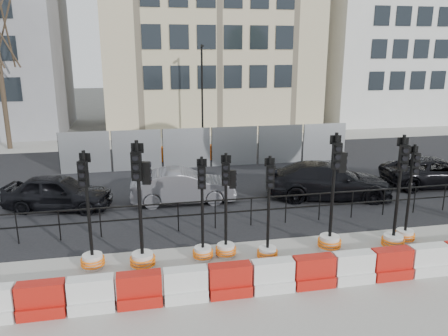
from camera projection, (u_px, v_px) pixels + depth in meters
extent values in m
plane|color=#51514C|center=(261.00, 241.00, 13.35)|extent=(120.00, 120.00, 0.00)
cube|color=gray|center=(295.00, 292.00, 10.50)|extent=(40.00, 6.00, 0.02)
cube|color=black|center=(218.00, 178.00, 19.97)|extent=(40.00, 14.00, 0.03)
cube|color=gray|center=(193.00, 140.00, 28.49)|extent=(40.00, 4.00, 0.02)
cube|color=#C1AE8D|center=(207.00, 4.00, 32.21)|extent=(15.00, 10.00, 18.00)
cube|color=silver|center=(390.00, 21.00, 35.34)|extent=(12.00, 9.00, 16.00)
cylinder|color=black|center=(17.00, 229.00, 12.98)|extent=(0.04, 0.04, 1.00)
cylinder|color=black|center=(59.00, 226.00, 13.21)|extent=(0.04, 0.04, 1.00)
cylinder|color=black|center=(100.00, 223.00, 13.44)|extent=(0.04, 0.04, 1.00)
cylinder|color=black|center=(140.00, 220.00, 13.67)|extent=(0.04, 0.04, 1.00)
cylinder|color=black|center=(178.00, 217.00, 13.89)|extent=(0.04, 0.04, 1.00)
cylinder|color=black|center=(215.00, 215.00, 14.12)|extent=(0.04, 0.04, 1.00)
cylinder|color=black|center=(251.00, 212.00, 14.35)|extent=(0.04, 0.04, 1.00)
cylinder|color=black|center=(286.00, 209.00, 14.58)|extent=(0.04, 0.04, 1.00)
cylinder|color=black|center=(319.00, 207.00, 14.81)|extent=(0.04, 0.04, 1.00)
cylinder|color=black|center=(352.00, 205.00, 15.04)|extent=(0.04, 0.04, 1.00)
cylinder|color=black|center=(384.00, 202.00, 15.27)|extent=(0.04, 0.04, 1.00)
cylinder|color=black|center=(414.00, 200.00, 15.50)|extent=(0.04, 0.04, 1.00)
cylinder|color=black|center=(444.00, 198.00, 15.73)|extent=(0.04, 0.04, 1.00)
cube|color=black|center=(251.00, 198.00, 14.23)|extent=(18.00, 0.04, 0.04)
cube|color=black|center=(251.00, 211.00, 14.34)|extent=(18.00, 0.04, 0.04)
cube|color=#989CA1|center=(85.00, 153.00, 20.46)|extent=(2.30, 0.05, 2.00)
cylinder|color=black|center=(59.00, 154.00, 20.24)|extent=(0.05, 0.05, 2.00)
cube|color=#989CA1|center=(137.00, 151.00, 20.92)|extent=(2.30, 0.05, 2.00)
cylinder|color=black|center=(112.00, 152.00, 20.70)|extent=(0.05, 0.05, 2.00)
cube|color=#989CA1|center=(187.00, 148.00, 21.38)|extent=(2.30, 0.05, 2.00)
cylinder|color=black|center=(163.00, 149.00, 21.16)|extent=(0.05, 0.05, 2.00)
cube|color=#989CA1|center=(235.00, 146.00, 21.84)|extent=(2.30, 0.05, 2.00)
cylinder|color=black|center=(212.00, 147.00, 21.62)|extent=(0.05, 0.05, 2.00)
cube|color=#989CA1|center=(280.00, 144.00, 22.29)|extent=(2.30, 0.05, 2.00)
cylinder|color=black|center=(259.00, 145.00, 22.07)|extent=(0.05, 0.05, 2.00)
cube|color=#989CA1|center=(324.00, 143.00, 22.75)|extent=(2.30, 0.05, 2.00)
cylinder|color=black|center=(303.00, 143.00, 22.53)|extent=(0.05, 0.05, 2.00)
cube|color=#E64C0F|center=(129.00, 156.00, 22.42)|extent=(1.00, 0.40, 0.80)
cube|color=#E64C0F|center=(168.00, 154.00, 22.80)|extent=(1.00, 0.40, 0.80)
cube|color=#E64C0F|center=(206.00, 153.00, 23.18)|extent=(1.00, 0.40, 0.80)
cube|color=#E64C0F|center=(243.00, 151.00, 23.56)|extent=(1.00, 0.40, 0.80)
cylinder|color=black|center=(202.00, 95.00, 26.86)|extent=(0.12, 0.12, 6.00)
cube|color=black|center=(202.00, 46.00, 25.87)|extent=(0.12, 0.50, 0.12)
cylinder|color=#473828|center=(3.00, 95.00, 25.10)|extent=(0.28, 0.28, 6.30)
cube|color=red|center=(43.00, 309.00, 9.56)|extent=(1.00, 0.50, 0.30)
cube|color=red|center=(41.00, 293.00, 9.45)|extent=(1.00, 0.35, 0.50)
cube|color=silver|center=(92.00, 304.00, 9.76)|extent=(1.00, 0.50, 0.30)
cube|color=silver|center=(91.00, 288.00, 9.65)|extent=(1.00, 0.35, 0.50)
cube|color=red|center=(140.00, 299.00, 9.96)|extent=(1.00, 0.50, 0.30)
cube|color=red|center=(139.00, 283.00, 9.85)|extent=(1.00, 0.35, 0.50)
cube|color=silver|center=(186.00, 294.00, 10.16)|extent=(1.00, 0.50, 0.30)
cube|color=silver|center=(185.00, 279.00, 10.05)|extent=(1.00, 0.35, 0.50)
cube|color=red|center=(230.00, 289.00, 10.36)|extent=(1.00, 0.50, 0.30)
cube|color=red|center=(230.00, 274.00, 10.25)|extent=(1.00, 0.35, 0.50)
cube|color=silver|center=(272.00, 285.00, 10.56)|extent=(1.00, 0.50, 0.30)
cube|color=silver|center=(273.00, 270.00, 10.45)|extent=(1.00, 0.35, 0.50)
cube|color=red|center=(313.00, 281.00, 10.76)|extent=(1.00, 0.50, 0.30)
cube|color=red|center=(314.00, 266.00, 10.65)|extent=(1.00, 0.35, 0.50)
cube|color=silver|center=(352.00, 276.00, 10.96)|extent=(1.00, 0.50, 0.30)
cube|color=silver|center=(354.00, 262.00, 10.85)|extent=(1.00, 0.35, 0.50)
cube|color=red|center=(390.00, 272.00, 11.16)|extent=(1.00, 0.50, 0.30)
cube|color=red|center=(392.00, 258.00, 11.05)|extent=(1.00, 0.35, 0.50)
cube|color=silver|center=(427.00, 268.00, 11.36)|extent=(1.00, 0.50, 0.30)
cube|color=silver|center=(429.00, 254.00, 11.26)|extent=(1.00, 0.35, 0.50)
cylinder|color=white|center=(93.00, 261.00, 11.65)|extent=(0.53, 0.53, 0.39)
torus|color=orange|center=(93.00, 264.00, 11.67)|extent=(0.64, 0.64, 0.05)
torus|color=orange|center=(93.00, 261.00, 11.65)|extent=(0.64, 0.64, 0.05)
torus|color=orange|center=(93.00, 259.00, 11.62)|extent=(0.64, 0.64, 0.05)
cylinder|color=black|center=(88.00, 206.00, 11.24)|extent=(0.09, 0.09, 2.94)
cube|color=black|center=(83.00, 174.00, 10.90)|extent=(0.27, 0.20, 0.69)
cylinder|color=black|center=(83.00, 184.00, 10.88)|extent=(0.15, 0.09, 0.15)
cylinder|color=black|center=(82.00, 175.00, 10.82)|extent=(0.15, 0.09, 0.15)
cylinder|color=black|center=(81.00, 167.00, 10.76)|extent=(0.15, 0.09, 0.15)
cube|color=black|center=(85.00, 158.00, 10.96)|extent=(0.29, 0.12, 0.24)
cylinder|color=white|center=(143.00, 260.00, 11.66)|extent=(0.57, 0.57, 0.42)
torus|color=orange|center=(143.00, 263.00, 11.68)|extent=(0.69, 0.69, 0.05)
torus|color=orange|center=(143.00, 260.00, 11.66)|extent=(0.69, 0.69, 0.05)
torus|color=orange|center=(143.00, 258.00, 11.64)|extent=(0.69, 0.69, 0.05)
cylinder|color=black|center=(140.00, 201.00, 11.22)|extent=(0.10, 0.10, 3.17)
cube|color=black|center=(137.00, 166.00, 10.85)|extent=(0.28, 0.20, 0.74)
cylinder|color=black|center=(136.00, 176.00, 10.83)|extent=(0.17, 0.09, 0.16)
cylinder|color=black|center=(136.00, 167.00, 10.77)|extent=(0.17, 0.09, 0.16)
cylinder|color=black|center=(135.00, 158.00, 10.71)|extent=(0.17, 0.09, 0.16)
cube|color=black|center=(137.00, 148.00, 10.92)|extent=(0.32, 0.10, 0.25)
cube|color=black|center=(146.00, 173.00, 11.02)|extent=(0.24, 0.18, 0.58)
cylinder|color=white|center=(203.00, 253.00, 12.16)|extent=(0.48, 0.48, 0.36)
torus|color=orange|center=(203.00, 255.00, 12.18)|extent=(0.58, 0.58, 0.04)
torus|color=orange|center=(203.00, 253.00, 12.16)|extent=(0.58, 0.58, 0.04)
torus|color=orange|center=(203.00, 251.00, 12.14)|extent=(0.58, 0.58, 0.04)
cylinder|color=black|center=(202.00, 205.00, 11.79)|extent=(0.08, 0.08, 2.68)
cube|color=black|center=(202.00, 177.00, 11.48)|extent=(0.23, 0.16, 0.62)
cylinder|color=black|center=(202.00, 185.00, 11.46)|extent=(0.14, 0.07, 0.13)
cylinder|color=black|center=(202.00, 178.00, 11.41)|extent=(0.14, 0.07, 0.13)
cylinder|color=black|center=(202.00, 171.00, 11.36)|extent=(0.14, 0.07, 0.13)
cube|color=black|center=(202.00, 163.00, 11.54)|extent=(0.27, 0.07, 0.21)
cylinder|color=white|center=(226.00, 250.00, 12.32)|extent=(0.49, 0.49, 0.36)
torus|color=orange|center=(226.00, 253.00, 12.34)|extent=(0.59, 0.59, 0.05)
torus|color=orange|center=(226.00, 250.00, 12.32)|extent=(0.59, 0.59, 0.05)
torus|color=orange|center=(226.00, 248.00, 12.31)|extent=(0.59, 0.59, 0.05)
cylinder|color=black|center=(226.00, 202.00, 11.95)|extent=(0.08, 0.08, 2.73)
cube|color=black|center=(226.00, 174.00, 11.63)|extent=(0.24, 0.18, 0.64)
cylinder|color=black|center=(226.00, 182.00, 11.61)|extent=(0.14, 0.08, 0.14)
cylinder|color=black|center=(226.00, 175.00, 11.56)|extent=(0.14, 0.08, 0.14)
cylinder|color=black|center=(226.00, 167.00, 11.51)|extent=(0.14, 0.08, 0.14)
cube|color=black|center=(226.00, 159.00, 11.69)|extent=(0.27, 0.09, 0.22)
cube|color=black|center=(233.00, 179.00, 11.77)|extent=(0.20, 0.16, 0.50)
cylinder|color=white|center=(267.00, 253.00, 12.14)|extent=(0.49, 0.49, 0.36)
torus|color=orange|center=(267.00, 256.00, 12.16)|extent=(0.58, 0.58, 0.04)
torus|color=orange|center=(267.00, 253.00, 12.14)|extent=(0.58, 0.58, 0.04)
torus|color=orange|center=(267.00, 251.00, 12.12)|extent=(0.58, 0.58, 0.04)
cylinder|color=black|center=(269.00, 204.00, 11.77)|extent=(0.08, 0.08, 2.70)
cube|color=black|center=(270.00, 177.00, 11.45)|extent=(0.23, 0.16, 0.63)
cylinder|color=black|center=(270.00, 185.00, 11.43)|extent=(0.14, 0.06, 0.13)
cylinder|color=black|center=(271.00, 178.00, 11.38)|extent=(0.14, 0.06, 0.13)
cylinder|color=black|center=(271.00, 170.00, 11.33)|extent=(0.14, 0.06, 0.13)
cube|color=black|center=(270.00, 162.00, 11.51)|extent=(0.27, 0.06, 0.22)
cylinder|color=white|center=(329.00, 243.00, 12.75)|extent=(0.57, 0.57, 0.42)
torus|color=orange|center=(329.00, 245.00, 12.77)|extent=(0.68, 0.68, 0.05)
torus|color=orange|center=(329.00, 243.00, 12.75)|extent=(0.68, 0.68, 0.05)
torus|color=orange|center=(329.00, 240.00, 12.72)|extent=(0.68, 0.68, 0.05)
cylinder|color=black|center=(333.00, 188.00, 12.31)|extent=(0.09, 0.09, 3.16)
cube|color=black|center=(337.00, 156.00, 11.94)|extent=(0.27, 0.18, 0.74)
cylinder|color=black|center=(337.00, 165.00, 11.92)|extent=(0.16, 0.07, 0.16)
cylinder|color=black|center=(338.00, 157.00, 11.86)|extent=(0.16, 0.07, 0.16)
cylinder|color=black|center=(338.00, 149.00, 11.80)|extent=(0.16, 0.07, 0.16)
cube|color=black|center=(336.00, 140.00, 12.01)|extent=(0.32, 0.07, 0.25)
cube|color=black|center=(342.00, 162.00, 12.13)|extent=(0.23, 0.16, 0.58)
cylinder|color=white|center=(393.00, 242.00, 12.82)|extent=(0.56, 0.56, 0.41)
torus|color=orange|center=(393.00, 244.00, 12.84)|extent=(0.67, 0.67, 0.05)
torus|color=orange|center=(393.00, 242.00, 12.82)|extent=(0.67, 0.67, 0.05)
torus|color=orange|center=(393.00, 239.00, 12.79)|extent=(0.67, 0.67, 0.05)
cylinder|color=black|center=(399.00, 188.00, 12.39)|extent=(0.09, 0.09, 3.09)
cube|color=black|center=(404.00, 158.00, 12.03)|extent=(0.27, 0.20, 0.72)
cylinder|color=black|center=(404.00, 166.00, 12.01)|extent=(0.16, 0.08, 0.15)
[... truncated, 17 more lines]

